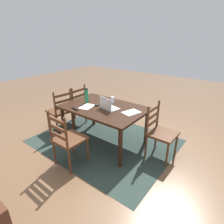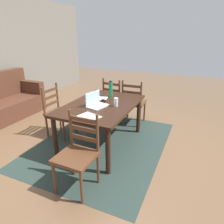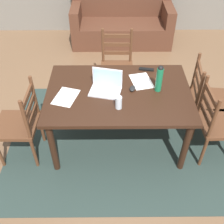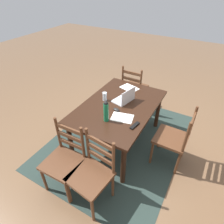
# 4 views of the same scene
# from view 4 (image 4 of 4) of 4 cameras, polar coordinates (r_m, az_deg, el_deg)

# --- Properties ---
(ground_plane) EXTENTS (14.00, 14.00, 0.00)m
(ground_plane) POSITION_cam_4_polar(r_m,az_deg,el_deg) (3.35, 1.86, -8.38)
(ground_plane) COLOR brown
(area_rug) EXTENTS (2.61, 2.04, 0.01)m
(area_rug) POSITION_cam_4_polar(r_m,az_deg,el_deg) (3.35, 1.86, -8.34)
(area_rug) COLOR #283833
(area_rug) RESTS_ON ground
(dining_table) EXTENTS (1.54, 1.03, 0.74)m
(dining_table) POSITION_cam_4_polar(r_m,az_deg,el_deg) (2.93, 2.10, 0.74)
(dining_table) COLOR black
(dining_table) RESTS_ON ground
(chair_right_far) EXTENTS (0.49, 0.49, 0.95)m
(chair_right_far) POSITION_cam_4_polar(r_m,az_deg,el_deg) (2.34, -5.95, -17.91)
(chair_right_far) COLOR #56331E
(chair_right_far) RESTS_ON ground
(chair_left_near) EXTENTS (0.45, 0.45, 0.95)m
(chair_left_near) POSITION_cam_4_polar(r_m,az_deg,el_deg) (3.92, 6.63, 7.14)
(chair_left_near) COLOR #56331E
(chair_left_near) RESTS_ON ground
(chair_right_near) EXTENTS (0.45, 0.45, 0.95)m
(chair_right_near) POSITION_cam_4_polar(r_m,az_deg,el_deg) (2.53, -13.99, -13.70)
(chair_right_near) COLOR #56331E
(chair_right_near) RESTS_ON ground
(chair_far_head) EXTENTS (0.45, 0.45, 0.95)m
(chair_far_head) POSITION_cam_4_polar(r_m,az_deg,el_deg) (2.85, 18.05, -7.53)
(chair_far_head) COLOR #56331E
(chair_far_head) RESTS_ON ground
(laptop) EXTENTS (0.36, 0.29, 0.23)m
(laptop) POSITION_cam_4_polar(r_m,az_deg,el_deg) (2.94, 3.97, 4.13)
(laptop) COLOR silver
(laptop) RESTS_ON dining_table
(water_bottle) EXTENTS (0.07, 0.07, 0.30)m
(water_bottle) POSITION_cam_4_polar(r_m,az_deg,el_deg) (2.49, -1.79, 0.31)
(water_bottle) COLOR #197247
(water_bottle) RESTS_ON dining_table
(drinking_glass) EXTENTS (0.07, 0.07, 0.13)m
(drinking_glass) POSITION_cam_4_polar(r_m,az_deg,el_deg) (2.96, -2.20, 4.67)
(drinking_glass) COLOR silver
(drinking_glass) RESTS_ON dining_table
(computer_mouse) EXTENTS (0.08, 0.11, 0.03)m
(computer_mouse) POSITION_cam_4_polar(r_m,az_deg,el_deg) (2.75, 1.30, 0.75)
(computer_mouse) COLOR black
(computer_mouse) RESTS_ON dining_table
(tv_remote) EXTENTS (0.18, 0.07, 0.02)m
(tv_remote) POSITION_cam_4_polar(r_m,az_deg,el_deg) (2.50, 6.80, -4.02)
(tv_remote) COLOR black
(tv_remote) RESTS_ON dining_table
(paper_stack_left) EXTENTS (0.27, 0.34, 0.00)m
(paper_stack_left) POSITION_cam_4_polar(r_m,az_deg,el_deg) (2.63, 3.07, -1.67)
(paper_stack_left) COLOR white
(paper_stack_left) RESTS_ON dining_table
(paper_stack_right) EXTENTS (0.29, 0.34, 0.00)m
(paper_stack_right) POSITION_cam_4_polar(r_m,az_deg,el_deg) (3.34, 5.23, 7.16)
(paper_stack_right) COLOR white
(paper_stack_right) RESTS_ON dining_table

